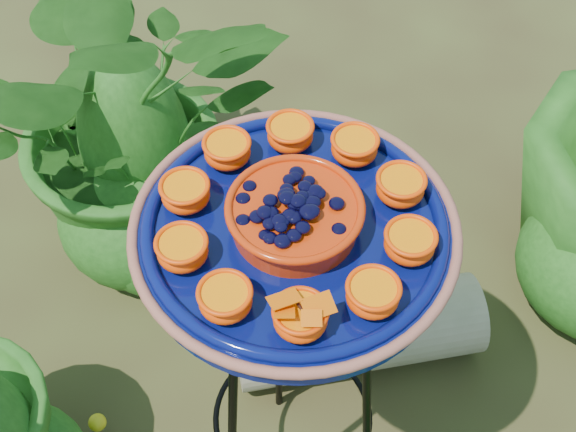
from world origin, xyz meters
name	(u,v)px	position (x,y,z in m)	size (l,w,h in m)	color
ground_plane	(282,424)	(0.00, 0.00, 0.00)	(20.00, 20.00, 0.00)	#322516
tripod_stand	(293,361)	(0.05, -0.11, 0.54)	(0.42, 0.42, 0.89)	black
feeder_dish	(295,228)	(0.05, -0.11, 0.93)	(0.59, 0.59, 0.11)	#060E50
driftwood_log	(358,331)	(0.14, 0.24, 0.10)	(0.20, 0.20, 0.61)	tan
shrub_back_left	(129,113)	(-0.52, 0.52, 0.43)	(0.77, 0.67, 0.86)	#1D4D14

